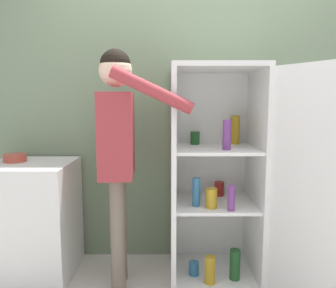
% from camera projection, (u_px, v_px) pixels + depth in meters
% --- Properties ---
extents(wall_back, '(7.00, 0.06, 2.55)m').
position_uv_depth(wall_back, '(190.00, 113.00, 2.82)').
color(wall_back, gray).
rests_on(wall_back, ground_plane).
extents(refrigerator, '(1.07, 1.19, 1.64)m').
position_uv_depth(refrigerator, '(233.00, 178.00, 2.44)').
color(refrigerator, white).
rests_on(refrigerator, ground_plane).
extents(person, '(0.66, 0.54, 1.73)m').
position_uv_depth(person, '(118.00, 137.00, 2.33)').
color(person, '#726656').
rests_on(person, ground_plane).
extents(counter, '(0.64, 0.61, 0.90)m').
position_uv_depth(counter, '(33.00, 219.00, 2.58)').
color(counter, white).
rests_on(counter, ground_plane).
extents(bowl, '(0.17, 0.17, 0.06)m').
position_uv_depth(bowl, '(15.00, 158.00, 2.57)').
color(bowl, '#B24738').
rests_on(bowl, counter).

